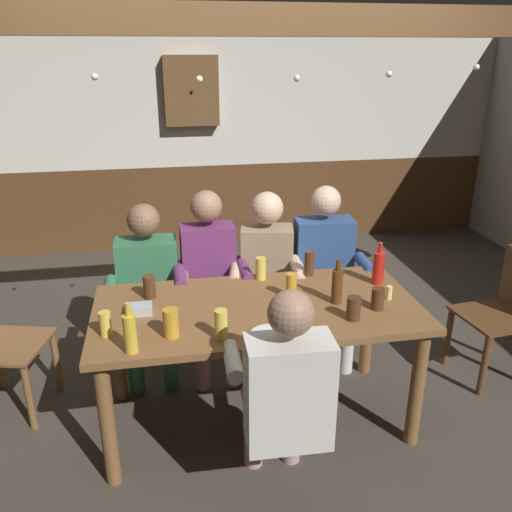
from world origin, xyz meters
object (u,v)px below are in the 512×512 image
bottle_2 (378,267)px  person_3 (325,267)px  pint_glass_1 (261,268)px  pint_glass_6 (378,299)px  pint_glass_5 (309,263)px  wall_dart_cabinet (191,91)px  bottle_1 (130,332)px  plate_0 (272,336)px  pint_glass_7 (171,323)px  person_2 (267,272)px  pint_glass_2 (353,308)px  person_1 (210,276)px  table_candle (389,293)px  pint_glass_8 (221,325)px  dining_table (257,322)px  bottle_0 (337,285)px  pint_glass_4 (291,286)px  pint_glass_0 (105,324)px  person_0 (148,283)px  chair_empty_near_right (505,312)px  condiment_caddy (139,309)px  person_4 (285,393)px  pint_glass_3 (149,287)px

bottle_2 → person_3: bearing=108.6°
pint_glass_1 → pint_glass_6: pint_glass_1 is taller
pint_glass_5 → wall_dart_cabinet: size_ratio=0.23×
bottle_1 → wall_dart_cabinet: bearing=80.7°
plate_0 → wall_dart_cabinet: size_ratio=0.32×
wall_dart_cabinet → bottle_1: bearing=-99.3°
person_3 → pint_glass_7: person_3 is taller
person_2 → pint_glass_2: 0.97m
person_3 → pint_glass_6: (0.04, -0.83, 0.15)m
person_1 → pint_glass_1: size_ratio=8.83×
table_candle → pint_glass_5: pint_glass_5 is taller
pint_glass_8 → table_candle: bearing=15.0°
dining_table → bottle_0: (0.45, -0.04, 0.22)m
bottle_0 → pint_glass_4: bottle_0 is taller
dining_table → table_candle: 0.78m
bottle_2 → wall_dart_cabinet: size_ratio=0.38×
table_candle → person_2: bearing=128.4°
bottle_0 → pint_glass_0: size_ratio=2.04×
pint_glass_4 → pint_glass_7: same height
pint_glass_2 → pint_glass_6: 0.20m
person_0 → pint_glass_7: 0.96m
person_2 → pint_glass_7: (-0.68, -0.92, 0.17)m
person_1 → chair_empty_near_right: bearing=165.0°
condiment_caddy → chair_empty_near_right: bearing=3.8°
chair_empty_near_right → pint_glass_7: bearing=95.0°
dining_table → person_4: person_4 is taller
pint_glass_5 → plate_0: bearing=-118.8°
plate_0 → table_candle: bearing=21.8°
person_1 → wall_dart_cabinet: size_ratio=1.80×
bottle_0 → person_4: bearing=-125.8°
pint_glass_5 → pint_glass_7: bearing=-145.0°
person_1 → bottle_0: person_1 is taller
bottle_2 → pint_glass_4: size_ratio=1.77×
bottle_2 → pint_glass_5: bearing=151.3°
dining_table → pint_glass_5: size_ratio=11.60×
person_1 → bottle_0: size_ratio=4.75×
person_1 → bottle_2: person_1 is taller
pint_glass_0 → pint_glass_4: 1.05m
person_3 → wall_dart_cabinet: size_ratio=1.79×
person_1 → chair_empty_near_right: (1.94, -0.48, -0.21)m
table_candle → pint_glass_0: (-1.58, -0.13, 0.03)m
person_2 → pint_glass_6: (0.46, -0.83, 0.16)m
chair_empty_near_right → bottle_2: 1.03m
bottle_2 → pint_glass_3: size_ratio=1.98×
pint_glass_8 → pint_glass_0: bearing=166.4°
pint_glass_3 → plate_0: bearing=-43.5°
person_1 → bottle_2: size_ratio=4.70×
dining_table → pint_glass_5: pint_glass_5 is taller
person_2 → pint_glass_1: person_2 is taller
person_1 → pint_glass_2: size_ratio=9.75×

